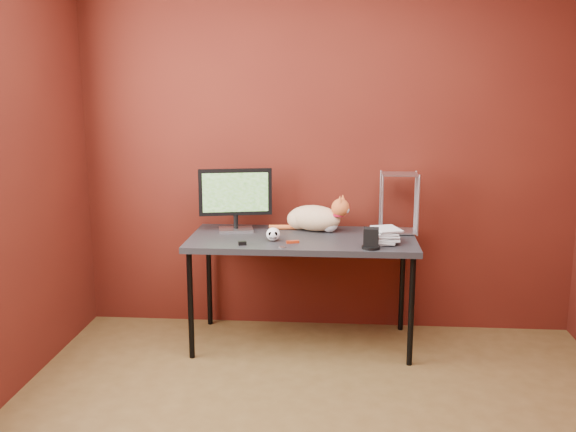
# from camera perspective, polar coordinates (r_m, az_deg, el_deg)

# --- Properties ---
(room) EXTENTS (3.52, 3.52, 2.61)m
(room) POSITION_cam_1_polar(r_m,az_deg,el_deg) (2.79, 2.85, 5.37)
(room) COLOR brown
(room) RESTS_ON ground
(desk) EXTENTS (1.50, 0.70, 0.75)m
(desk) POSITION_cam_1_polar(r_m,az_deg,el_deg) (4.28, 1.29, -2.53)
(desk) COLOR black
(desk) RESTS_ON ground
(monitor) EXTENTS (0.50, 0.21, 0.43)m
(monitor) POSITION_cam_1_polar(r_m,az_deg,el_deg) (4.41, -4.70, 1.75)
(monitor) COLOR #B5B5BA
(monitor) RESTS_ON desk
(cat) EXTENTS (0.56, 0.31, 0.26)m
(cat) POSITION_cam_1_polar(r_m,az_deg,el_deg) (4.44, 2.40, -0.16)
(cat) COLOR orange
(cat) RESTS_ON desk
(skull_mug) EXTENTS (0.09, 0.09, 0.09)m
(skull_mug) POSITION_cam_1_polar(r_m,az_deg,el_deg) (4.15, -1.33, -1.63)
(skull_mug) COLOR white
(skull_mug) RESTS_ON desk
(speaker) EXTENTS (0.11, 0.11, 0.13)m
(speaker) POSITION_cam_1_polar(r_m,az_deg,el_deg) (3.99, 7.40, -2.05)
(speaker) COLOR black
(speaker) RESTS_ON desk
(book_stack) EXTENTS (0.21, 0.24, 1.03)m
(book_stack) POSITION_cam_1_polar(r_m,az_deg,el_deg) (4.08, 7.77, 4.75)
(book_stack) COLOR beige
(book_stack) RESTS_ON desk
(wire_rack) EXTENTS (0.25, 0.21, 0.41)m
(wire_rack) POSITION_cam_1_polar(r_m,az_deg,el_deg) (4.42, 9.84, 1.17)
(wire_rack) COLOR #B5B5BA
(wire_rack) RESTS_ON desk
(pocket_knife) EXTENTS (0.08, 0.05, 0.02)m
(pocket_knife) POSITION_cam_1_polar(r_m,az_deg,el_deg) (4.10, 0.42, -2.32)
(pocket_knife) COLOR #A7280C
(pocket_knife) RESTS_ON desk
(black_gadget) EXTENTS (0.06, 0.04, 0.02)m
(black_gadget) POSITION_cam_1_polar(r_m,az_deg,el_deg) (4.07, -4.08, -2.43)
(black_gadget) COLOR black
(black_gadget) RESTS_ON desk
(washer) EXTENTS (0.04, 0.04, 0.00)m
(washer) POSITION_cam_1_polar(r_m,az_deg,el_deg) (4.00, -0.53, -2.79)
(washer) COLOR #B5B5BA
(washer) RESTS_ON desk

